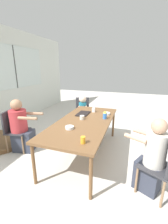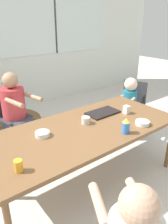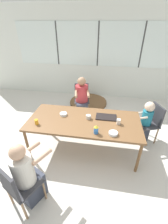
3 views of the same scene
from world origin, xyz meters
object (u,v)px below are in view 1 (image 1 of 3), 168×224
object	(u,v)px
chair_for_toddler	(83,110)
bowl_cereal	(107,114)
sippy_cup	(105,115)
person_woman_green_shirt	(152,159)
bowl_white_shallow	(70,127)
chair_for_man_blue_shirt	(13,127)
juice_glass	(83,140)
chair_for_woman_green_shirt	(165,164)
coffee_mug	(82,118)
folded_table_stack	(1,141)
milk_carton_small	(94,110)
person_man_blue_shirt	(21,128)
person_toddler	(83,113)

from	to	relation	value
chair_for_toddler	bowl_cereal	world-z (taller)	chair_for_toddler
chair_for_toddler	sippy_cup	bearing A→B (deg)	107.18
person_woman_green_shirt	bowl_white_shallow	distance (m)	1.31
chair_for_man_blue_shirt	person_woman_green_shirt	bearing A→B (deg)	71.81
chair_for_man_blue_shirt	juice_glass	xyz separation A→B (m)	(-0.52, -1.70, 0.25)
chair_for_woman_green_shirt	coffee_mug	bearing A→B (deg)	88.57
chair_for_woman_green_shirt	person_woman_green_shirt	distance (m)	0.16
folded_table_stack	coffee_mug	bearing A→B (deg)	-82.22
coffee_mug	sippy_cup	world-z (taller)	sippy_cup
coffee_mug	chair_for_man_blue_shirt	bearing A→B (deg)	105.43
sippy_cup	bowl_cereal	size ratio (longest dim) A/B	1.07
bowl_cereal	chair_for_man_blue_shirt	bearing A→B (deg)	115.54
chair_for_toddler	milk_carton_small	distance (m)	0.94
person_man_blue_shirt	coffee_mug	xyz separation A→B (m)	(0.34, -1.21, 0.26)
milk_carton_small	bowl_cereal	size ratio (longest dim) A/B	0.64
chair_for_toddler	folded_table_stack	xyz separation A→B (m)	(-1.57, 1.48, -0.46)
chair_for_toddler	person_toddler	size ratio (longest dim) A/B	0.90
chair_for_toddler	bowl_cereal	xyz separation A→B (m)	(-0.83, -0.85, 0.22)
milk_carton_small	bowl_cereal	xyz separation A→B (m)	(-0.09, -0.32, -0.03)
person_man_blue_shirt	person_toddler	world-z (taller)	person_man_blue_shirt
person_man_blue_shirt	bowl_cereal	distance (m)	1.82
person_man_blue_shirt	bowl_cereal	xyz separation A→B (m)	(0.81, -1.61, 0.24)
bowl_cereal	chair_for_woman_green_shirt	bearing A→B (deg)	-141.02
person_man_blue_shirt	milk_carton_small	bearing A→B (deg)	113.18
juice_glass	milk_carton_small	distance (m)	1.48
chair_for_man_blue_shirt	person_toddler	size ratio (longest dim) A/B	0.90
sippy_cup	milk_carton_small	xyz separation A→B (m)	(0.38, 0.33, -0.03)
chair_for_toddler	person_woman_green_shirt	world-z (taller)	person_woman_green_shirt
chair_for_man_blue_shirt	person_man_blue_shirt	size ratio (longest dim) A/B	0.78
chair_for_man_blue_shirt	bowl_cereal	bearing A→B (deg)	103.68
person_man_blue_shirt	bowl_white_shallow	bearing A→B (deg)	70.06
person_man_blue_shirt	person_woman_green_shirt	bearing A→B (deg)	70.58
chair_for_toddler	bowl_white_shallow	xyz separation A→B (m)	(-1.81, -0.40, 0.22)
person_woman_green_shirt	sippy_cup	distance (m)	1.22
coffee_mug	milk_carton_small	bearing A→B (deg)	-8.29
chair_for_toddler	bowl_white_shallow	size ratio (longest dim) A/B	6.03
chair_for_woman_green_shirt	chair_for_toddler	bearing A→B (deg)	68.63
sippy_cup	folded_table_stack	xyz separation A→B (m)	(-0.45, 2.34, -0.75)
coffee_mug	sippy_cup	xyz separation A→B (m)	(0.18, -0.41, 0.04)
chair_for_man_blue_shirt	person_man_blue_shirt	bearing A→B (deg)	90.00
chair_for_woman_green_shirt	person_woman_green_shirt	world-z (taller)	person_woman_green_shirt
chair_for_woman_green_shirt	folded_table_stack	distance (m)	3.37
bowl_white_shallow	person_woman_green_shirt	bearing A→B (deg)	-97.09
milk_carton_small	folded_table_stack	distance (m)	2.29
person_man_blue_shirt	folded_table_stack	xyz separation A→B (m)	(0.08, 0.72, -0.45)
chair_for_toddler	coffee_mug	size ratio (longest dim) A/B	8.56
person_woman_green_shirt	person_man_blue_shirt	distance (m)	2.46
person_toddler	chair_for_man_blue_shirt	bearing A→B (deg)	37.03
chair_for_man_blue_shirt	chair_for_toddler	xyz separation A→B (m)	(1.68, -0.93, 0.00)
milk_carton_small	juice_glass	bearing A→B (deg)	-170.33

